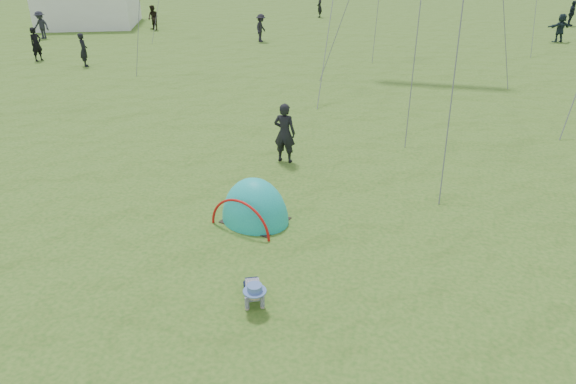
# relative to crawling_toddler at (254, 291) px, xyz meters

# --- Properties ---
(ground) EXTENTS (140.00, 140.00, 0.00)m
(ground) POSITION_rel_crawling_toddler_xyz_m (0.18, 0.53, -0.28)
(ground) COLOR #2C5A19
(crawling_toddler) EXTENTS (0.76, 0.88, 0.56)m
(crawling_toddler) POSITION_rel_crawling_toddler_xyz_m (0.00, 0.00, 0.00)
(crawling_toddler) COLOR black
(crawling_toddler) RESTS_ON ground
(popup_tent) EXTENTS (1.92, 1.74, 2.07)m
(popup_tent) POSITION_rel_crawling_toddler_xyz_m (-0.86, 2.86, -0.28)
(popup_tent) COLOR teal
(popup_tent) RESTS_ON ground
(standing_adult) EXTENTS (0.66, 0.47, 1.72)m
(standing_adult) POSITION_rel_crawling_toddler_xyz_m (-1.07, 6.41, 0.58)
(standing_adult) COLOR black
(standing_adult) RESTS_ON ground
(crowd_person_0) EXTENTS (0.56, 0.71, 1.71)m
(crowd_person_0) POSITION_rel_crawling_toddler_xyz_m (-17.02, 16.56, 0.57)
(crowd_person_0) COLOR black
(crowd_person_0) RESTS_ON ground
(crowd_person_1) EXTENTS (0.95, 0.84, 1.65)m
(crowd_person_1) POSITION_rel_crawling_toddler_xyz_m (-20.97, 26.95, 0.54)
(crowd_person_1) COLOR black
(crowd_person_1) RESTS_ON ground
(crowd_person_2) EXTENTS (0.86, 1.12, 1.77)m
(crowd_person_2) POSITION_rel_crawling_toddler_xyz_m (13.04, 36.40, 0.60)
(crowd_person_2) COLOR black
(crowd_person_2) RESTS_ON ground
(crowd_person_3) EXTENTS (1.14, 0.72, 1.69)m
(crowd_person_3) POSITION_rel_crawling_toddler_xyz_m (-21.24, 22.46, 0.56)
(crowd_person_3) COLOR #20202A
(crowd_person_3) RESTS_ON ground
(crowd_person_5) EXTENTS (1.63, 1.19, 1.70)m
(crowd_person_5) POSITION_rel_crawling_toddler_xyz_m (10.78, 29.08, 0.57)
(crowd_person_5) COLOR #1D2C33
(crowd_person_5) RESTS_ON ground
(crowd_person_6) EXTENTS (0.69, 0.70, 1.62)m
(crowd_person_6) POSITION_rel_crawling_toddler_xyz_m (-13.86, 15.99, 0.53)
(crowd_person_6) COLOR black
(crowd_person_6) RESTS_ON ground
(crowd_person_12) EXTENTS (0.50, 0.67, 1.68)m
(crowd_person_12) POSITION_rel_crawling_toddler_xyz_m (-5.77, 36.59, 0.56)
(crowd_person_12) COLOR black
(crowd_person_12) RESTS_ON ground
(crowd_person_13) EXTENTS (0.99, 0.90, 1.66)m
(crowd_person_13) POSITION_rel_crawling_toddler_xyz_m (-15.87, 27.33, 0.55)
(crowd_person_13) COLOR black
(crowd_person_13) RESTS_ON ground
(crowd_person_15) EXTENTS (0.71, 1.12, 1.66)m
(crowd_person_15) POSITION_rel_crawling_toddler_xyz_m (-7.24, 24.78, 0.55)
(crowd_person_15) COLOR black
(crowd_person_15) RESTS_ON ground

